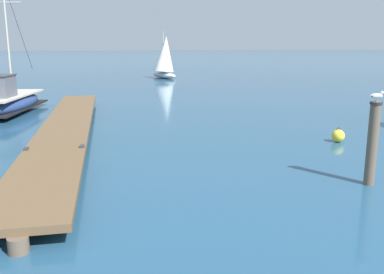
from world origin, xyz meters
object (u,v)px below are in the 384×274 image
(perched_seagull, at_px, (377,96))
(distant_sailboat, at_px, (165,57))
(mooring_piling, at_px, (372,142))
(fishing_boat_1, at_px, (10,101))
(mooring_buoy, at_px, (338,136))

(perched_seagull, relative_size, distant_sailboat, 0.08)
(mooring_piling, distance_m, distant_sailboat, 33.59)
(fishing_boat_1, height_order, mooring_piling, fishing_boat_1)
(mooring_piling, distance_m, perched_seagull, 1.17)
(mooring_piling, bearing_deg, distant_sailboat, 93.67)
(perched_seagull, bearing_deg, fishing_boat_1, 132.35)
(perched_seagull, xyz_separation_m, mooring_buoy, (1.52, 4.52, -2.04))
(fishing_boat_1, xyz_separation_m, perched_seagull, (11.93, -13.09, 1.67))
(mooring_buoy, bearing_deg, perched_seagull, -108.52)
(mooring_buoy, bearing_deg, distant_sailboat, 97.20)
(mooring_piling, distance_m, mooring_buoy, 4.85)
(distant_sailboat, bearing_deg, perched_seagull, -86.34)
(fishing_boat_1, bearing_deg, distant_sailboat, 64.40)
(fishing_boat_1, height_order, perched_seagull, fishing_boat_1)
(fishing_boat_1, xyz_separation_m, mooring_buoy, (13.44, -8.57, -0.37))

